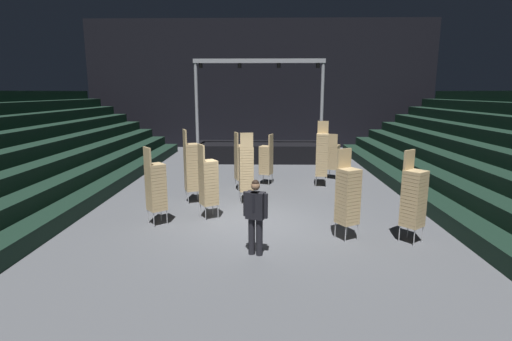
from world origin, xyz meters
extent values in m
cube|color=#515459|center=(0.00, 0.00, -0.05)|extent=(22.00, 30.00, 0.10)
cube|color=black|center=(0.00, 15.00, 4.00)|extent=(22.00, 0.30, 8.00)
cube|color=black|center=(-5.38, 1.00, 0.23)|extent=(0.75, 24.00, 0.45)
cube|color=black|center=(-6.12, 1.00, 0.68)|extent=(0.75, 24.00, 0.45)
cube|color=black|center=(-6.88, 1.00, 1.12)|extent=(0.75, 24.00, 0.45)
cube|color=black|center=(-7.62, 1.00, 1.57)|extent=(0.75, 24.00, 0.45)
cube|color=black|center=(5.38, 1.00, 0.23)|extent=(0.75, 24.00, 0.45)
cube|color=black|center=(6.12, 1.00, 0.68)|extent=(0.75, 24.00, 0.45)
cube|color=black|center=(6.88, 1.00, 1.12)|extent=(0.75, 24.00, 0.45)
cube|color=black|center=(0.00, 10.00, 0.46)|extent=(6.63, 2.59, 0.91)
cylinder|color=#9EA0A8|center=(-3.07, 8.95, 2.96)|extent=(0.16, 0.16, 4.09)
cylinder|color=#9EA0A8|center=(3.07, 8.95, 2.96)|extent=(0.16, 0.16, 4.09)
cube|color=#9EA0A8|center=(0.00, 8.95, 5.00)|extent=(6.33, 0.20, 0.20)
cylinder|color=black|center=(-2.82, 8.95, 4.78)|extent=(0.18, 0.18, 0.22)
cylinder|color=black|center=(-0.94, 8.95, 4.78)|extent=(0.18, 0.18, 0.22)
cylinder|color=black|center=(0.94, 8.95, 4.78)|extent=(0.18, 0.18, 0.22)
cylinder|color=black|center=(2.82, 8.95, 4.78)|extent=(0.18, 0.18, 0.22)
cylinder|color=black|center=(0.15, -2.16, 0.42)|extent=(0.15, 0.15, 0.84)
cylinder|color=black|center=(-0.02, -2.10, 0.42)|extent=(0.15, 0.15, 0.84)
cube|color=silver|center=(0.05, -2.19, 1.14)|extent=(0.20, 0.15, 0.59)
cube|color=black|center=(0.07, -2.13, 1.14)|extent=(0.45, 0.35, 0.59)
cube|color=black|center=(0.03, -2.24, 1.21)|extent=(0.06, 0.03, 0.38)
cylinder|color=black|center=(0.29, -2.21, 1.15)|extent=(0.12, 0.12, 0.55)
cylinder|color=black|center=(-0.16, -2.05, 1.15)|extent=(0.12, 0.12, 0.55)
sphere|color=#936B4C|center=(0.07, -2.13, 1.57)|extent=(0.20, 0.20, 0.20)
sphere|color=black|center=(0.07, -2.13, 1.63)|extent=(0.16, 0.16, 0.16)
cylinder|color=#B2B5BA|center=(3.03, 5.89, 0.20)|extent=(0.02, 0.02, 0.40)
cylinder|color=#B2B5BA|center=(3.37, 5.73, 0.20)|extent=(0.02, 0.02, 0.40)
cylinder|color=#B2B5BA|center=(2.86, 5.55, 0.20)|extent=(0.02, 0.02, 0.40)
cylinder|color=#B2B5BA|center=(3.21, 5.39, 0.20)|extent=(0.02, 0.02, 0.40)
cube|color=tan|center=(3.12, 5.64, 0.44)|extent=(0.59, 0.59, 0.08)
cube|color=tan|center=(3.12, 5.64, 0.53)|extent=(0.59, 0.59, 0.08)
cube|color=tan|center=(3.12, 5.64, 0.61)|extent=(0.59, 0.59, 0.08)
cube|color=tan|center=(3.12, 5.64, 0.70)|extent=(0.59, 0.59, 0.08)
cube|color=tan|center=(3.12, 5.64, 0.78)|extent=(0.59, 0.59, 0.08)
cube|color=tan|center=(3.12, 5.64, 0.87)|extent=(0.59, 0.59, 0.08)
cube|color=tan|center=(3.12, 5.64, 0.95)|extent=(0.59, 0.59, 0.08)
cube|color=tan|center=(3.12, 5.64, 1.04)|extent=(0.59, 0.59, 0.08)
cube|color=tan|center=(3.12, 5.64, 1.12)|extent=(0.59, 0.59, 0.08)
cube|color=tan|center=(3.12, 5.64, 1.21)|extent=(0.59, 0.59, 0.08)
cube|color=tan|center=(3.12, 5.64, 1.29)|extent=(0.59, 0.59, 0.08)
cube|color=tan|center=(3.12, 5.64, 1.38)|extent=(0.59, 0.59, 0.08)
cube|color=tan|center=(3.03, 5.47, 1.65)|extent=(0.39, 0.22, 0.46)
cylinder|color=#B2B5BA|center=(0.08, 4.49, 0.20)|extent=(0.02, 0.02, 0.40)
cylinder|color=#B2B5BA|center=(0.22, 4.84, 0.20)|extent=(0.02, 0.02, 0.40)
cylinder|color=#B2B5BA|center=(0.44, 4.35, 0.20)|extent=(0.02, 0.02, 0.40)
cylinder|color=#B2B5BA|center=(0.58, 4.70, 0.20)|extent=(0.02, 0.02, 0.40)
cube|color=tan|center=(0.33, 4.60, 0.44)|extent=(0.57, 0.57, 0.08)
cube|color=tan|center=(0.33, 4.60, 0.53)|extent=(0.57, 0.57, 0.08)
cube|color=tan|center=(0.33, 4.60, 0.61)|extent=(0.57, 0.57, 0.08)
cube|color=tan|center=(0.33, 4.60, 0.70)|extent=(0.57, 0.57, 0.08)
cube|color=tan|center=(0.33, 4.60, 0.78)|extent=(0.57, 0.57, 0.08)
cube|color=tan|center=(0.33, 4.60, 0.87)|extent=(0.57, 0.57, 0.08)
cube|color=tan|center=(0.33, 4.60, 0.95)|extent=(0.57, 0.57, 0.08)
cube|color=tan|center=(0.33, 4.60, 1.04)|extent=(0.57, 0.57, 0.08)
cube|color=tan|center=(0.33, 4.60, 1.12)|extent=(0.57, 0.57, 0.08)
cube|color=tan|center=(0.33, 4.60, 1.21)|extent=(0.57, 0.57, 0.08)
cube|color=tan|center=(0.33, 4.60, 1.29)|extent=(0.57, 0.57, 0.08)
cube|color=tan|center=(0.33, 4.60, 1.38)|extent=(0.57, 0.57, 0.08)
cube|color=tan|center=(0.33, 4.60, 1.46)|extent=(0.57, 0.57, 0.08)
cube|color=tan|center=(0.51, 4.53, 1.73)|extent=(0.19, 0.40, 0.46)
cylinder|color=#B2B5BA|center=(4.06, -1.34, 0.20)|extent=(0.02, 0.02, 0.40)
cylinder|color=#B2B5BA|center=(3.77, -1.58, 0.20)|extent=(0.02, 0.02, 0.40)
cylinder|color=#B2B5BA|center=(3.82, -1.05, 0.20)|extent=(0.02, 0.02, 0.40)
cylinder|color=#B2B5BA|center=(3.52, -1.29, 0.20)|extent=(0.02, 0.02, 0.40)
cube|color=tan|center=(3.79, -1.31, 0.44)|extent=(0.62, 0.62, 0.08)
cube|color=tan|center=(3.79, -1.31, 0.53)|extent=(0.62, 0.62, 0.08)
cube|color=tan|center=(3.79, -1.31, 0.61)|extent=(0.62, 0.62, 0.08)
cube|color=tan|center=(3.79, -1.31, 0.70)|extent=(0.62, 0.62, 0.08)
cube|color=tan|center=(3.79, -1.31, 0.78)|extent=(0.62, 0.62, 0.08)
cube|color=tan|center=(3.79, -1.31, 0.87)|extent=(0.62, 0.62, 0.08)
cube|color=tan|center=(3.79, -1.31, 0.95)|extent=(0.62, 0.62, 0.08)
cube|color=tan|center=(3.79, -1.31, 1.04)|extent=(0.62, 0.62, 0.08)
cube|color=tan|center=(3.79, -1.31, 1.12)|extent=(0.62, 0.62, 0.08)
cube|color=tan|center=(3.79, -1.31, 1.21)|extent=(0.62, 0.62, 0.08)
cube|color=tan|center=(3.79, -1.31, 1.29)|extent=(0.62, 0.62, 0.08)
cube|color=tan|center=(3.79, -1.31, 1.38)|extent=(0.62, 0.62, 0.08)
cube|color=tan|center=(3.79, -1.31, 1.46)|extent=(0.62, 0.62, 0.08)
cube|color=tan|center=(3.79, -1.31, 1.55)|extent=(0.62, 0.62, 0.08)
cube|color=tan|center=(3.79, -1.31, 1.63)|extent=(0.62, 0.62, 0.08)
cube|color=tan|center=(3.79, -1.31, 1.72)|extent=(0.62, 0.62, 0.08)
cube|color=tan|center=(3.67, -1.17, 1.99)|extent=(0.34, 0.30, 0.46)
cylinder|color=#B2B5BA|center=(-0.54, 2.15, 0.20)|extent=(0.02, 0.02, 0.40)
cylinder|color=#B2B5BA|center=(-0.16, 2.20, 0.20)|extent=(0.02, 0.02, 0.40)
cylinder|color=#B2B5BA|center=(-0.48, 1.77, 0.20)|extent=(0.02, 0.02, 0.40)
cylinder|color=#B2B5BA|center=(-0.11, 1.82, 0.20)|extent=(0.02, 0.02, 0.40)
cube|color=tan|center=(-0.32, 1.99, 0.44)|extent=(0.50, 0.50, 0.08)
cube|color=tan|center=(-0.32, 1.99, 0.53)|extent=(0.50, 0.50, 0.08)
cube|color=tan|center=(-0.32, 1.99, 0.61)|extent=(0.50, 0.50, 0.08)
cube|color=tan|center=(-0.32, 1.99, 0.70)|extent=(0.50, 0.50, 0.08)
cube|color=tan|center=(-0.32, 1.99, 0.78)|extent=(0.50, 0.50, 0.08)
cube|color=tan|center=(-0.32, 1.99, 0.87)|extent=(0.50, 0.50, 0.08)
cube|color=tan|center=(-0.32, 1.99, 0.95)|extent=(0.50, 0.50, 0.08)
cube|color=tan|center=(-0.32, 1.99, 1.04)|extent=(0.50, 0.50, 0.08)
cube|color=tan|center=(-0.32, 1.99, 1.12)|extent=(0.50, 0.50, 0.08)
cube|color=tan|center=(-0.32, 1.99, 1.21)|extent=(0.50, 0.50, 0.08)
cube|color=tan|center=(-0.32, 1.99, 1.29)|extent=(0.50, 0.50, 0.08)
cube|color=tan|center=(-0.32, 1.99, 1.38)|extent=(0.50, 0.50, 0.08)
cube|color=tan|center=(-0.32, 1.99, 1.46)|extent=(0.50, 0.50, 0.08)
cube|color=tan|center=(-0.32, 1.99, 1.55)|extent=(0.50, 0.50, 0.08)
cube|color=tan|center=(-0.32, 1.99, 1.63)|extent=(0.50, 0.50, 0.08)
cube|color=tan|center=(-0.32, 1.99, 1.72)|extent=(0.50, 0.50, 0.08)
cube|color=tan|center=(-0.32, 1.99, 1.80)|extent=(0.50, 0.50, 0.08)
cube|color=tan|center=(-0.29, 1.79, 2.08)|extent=(0.41, 0.11, 0.46)
cylinder|color=#B2B5BA|center=(-2.63, 0.12, 0.20)|extent=(0.02, 0.02, 0.40)
cylinder|color=#B2B5BA|center=(-2.39, -0.17, 0.20)|extent=(0.02, 0.02, 0.40)
cylinder|color=#B2B5BA|center=(-2.93, -0.12, 0.20)|extent=(0.02, 0.02, 0.40)
cylinder|color=#B2B5BA|center=(-2.69, -0.41, 0.20)|extent=(0.02, 0.02, 0.40)
cube|color=tan|center=(-2.66, -0.15, 0.44)|extent=(0.62, 0.62, 0.08)
cube|color=tan|center=(-2.66, -0.15, 0.53)|extent=(0.62, 0.62, 0.08)
cube|color=tan|center=(-2.66, -0.15, 0.61)|extent=(0.62, 0.62, 0.08)
cube|color=tan|center=(-2.66, -0.15, 0.70)|extent=(0.62, 0.62, 0.08)
cube|color=tan|center=(-2.66, -0.15, 0.78)|extent=(0.62, 0.62, 0.08)
cube|color=tan|center=(-2.66, -0.15, 0.87)|extent=(0.62, 0.62, 0.08)
cube|color=tan|center=(-2.66, -0.15, 0.95)|extent=(0.62, 0.62, 0.08)
cube|color=tan|center=(-2.66, -0.15, 1.04)|extent=(0.62, 0.62, 0.08)
cube|color=tan|center=(-2.66, -0.15, 1.12)|extent=(0.62, 0.62, 0.08)
cube|color=tan|center=(-2.66, -0.15, 1.21)|extent=(0.62, 0.62, 0.08)
cube|color=tan|center=(-2.66, -0.15, 1.29)|extent=(0.62, 0.62, 0.08)
cube|color=tan|center=(-2.66, -0.15, 1.38)|extent=(0.62, 0.62, 0.08)
cube|color=tan|center=(-2.66, -0.15, 1.46)|extent=(0.62, 0.62, 0.08)
cube|color=tan|center=(-2.66, -0.15, 1.55)|extent=(0.62, 0.62, 0.08)
cube|color=tan|center=(-2.66, -0.15, 1.63)|extent=(0.62, 0.62, 0.08)
cube|color=tan|center=(-2.81, -0.27, 1.91)|extent=(0.29, 0.35, 0.46)
cylinder|color=#B2B5BA|center=(-1.98, 2.25, 0.20)|extent=(0.02, 0.02, 0.40)
cylinder|color=#B2B5BA|center=(-1.83, 1.89, 0.20)|extent=(0.02, 0.02, 0.40)
cylinder|color=#B2B5BA|center=(-2.33, 2.10, 0.20)|extent=(0.02, 0.02, 0.40)
cylinder|color=#B2B5BA|center=(-2.18, 1.75, 0.20)|extent=(0.02, 0.02, 0.40)
cube|color=tan|center=(-2.08, 2.00, 0.44)|extent=(0.57, 0.57, 0.08)
cube|color=tan|center=(-2.08, 2.00, 0.53)|extent=(0.57, 0.57, 0.08)
cube|color=tan|center=(-2.08, 2.00, 0.61)|extent=(0.57, 0.57, 0.08)
cube|color=tan|center=(-2.08, 2.00, 0.70)|extent=(0.57, 0.57, 0.08)
cube|color=tan|center=(-2.08, 2.00, 0.78)|extent=(0.57, 0.57, 0.08)
cube|color=tan|center=(-2.08, 2.00, 0.87)|extent=(0.57, 0.57, 0.08)
cube|color=tan|center=(-2.08, 2.00, 0.95)|extent=(0.57, 0.57, 0.08)
cube|color=tan|center=(-2.08, 2.00, 1.04)|extent=(0.57, 0.57, 0.08)
cube|color=tan|center=(-2.08, 2.00, 1.12)|extent=(0.57, 0.57, 0.08)
cube|color=tan|center=(-2.08, 2.00, 1.21)|extent=(0.57, 0.57, 0.08)
cube|color=tan|center=(-2.08, 2.00, 1.29)|extent=(0.57, 0.57, 0.08)
cube|color=tan|center=(-2.08, 2.00, 1.38)|extent=(0.57, 0.57, 0.08)
cube|color=tan|center=(-2.08, 2.00, 1.46)|extent=(0.57, 0.57, 0.08)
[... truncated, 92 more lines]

